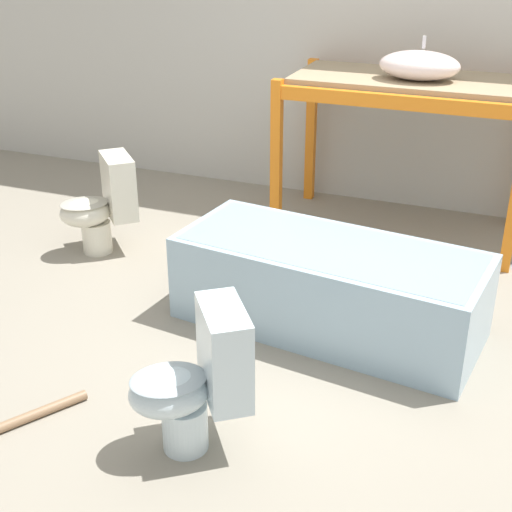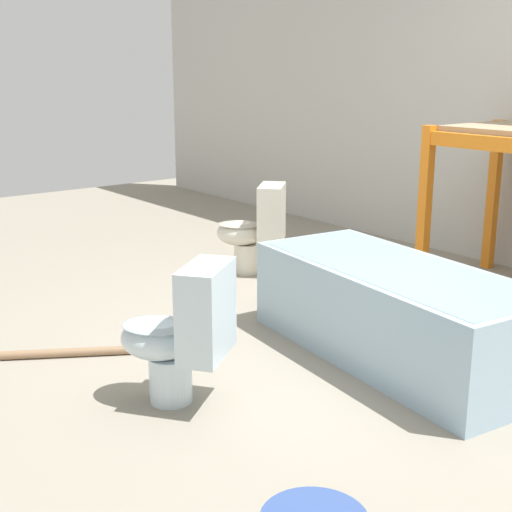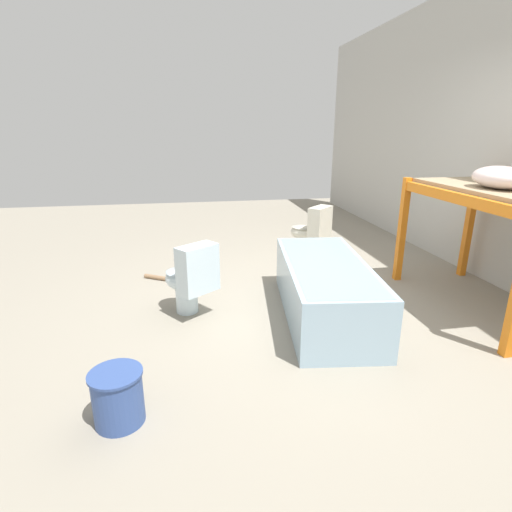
# 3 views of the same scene
# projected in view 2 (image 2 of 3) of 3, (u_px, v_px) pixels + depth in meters

# --- Properties ---
(ground_plane) EXTENTS (12.00, 12.00, 0.00)m
(ground_plane) POSITION_uv_depth(u_px,v_px,m) (378.00, 354.00, 3.87)
(ground_plane) COLOR gray
(bathtub_main) EXTENTS (1.76, 0.90, 0.50)m
(bathtub_main) POSITION_uv_depth(u_px,v_px,m) (395.00, 306.00, 3.77)
(bathtub_main) COLOR #99B7CC
(bathtub_main) RESTS_ON ground_plane
(toilet_near) EXTENTS (0.58, 0.57, 0.67)m
(toilet_near) POSITION_uv_depth(u_px,v_px,m) (256.00, 227.00, 5.30)
(toilet_near) COLOR silver
(toilet_near) RESTS_ON ground_plane
(toilet_far) EXTENTS (0.59, 0.55, 0.67)m
(toilet_far) POSITION_uv_depth(u_px,v_px,m) (182.00, 332.00, 3.22)
(toilet_far) COLOR silver
(toilet_far) RESTS_ON ground_plane
(loose_pipe) EXTENTS (0.40, 0.62, 0.05)m
(loose_pipe) POSITION_uv_depth(u_px,v_px,m) (67.00, 353.00, 3.82)
(loose_pipe) COLOR #8C6B4C
(loose_pipe) RESTS_ON ground_plane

